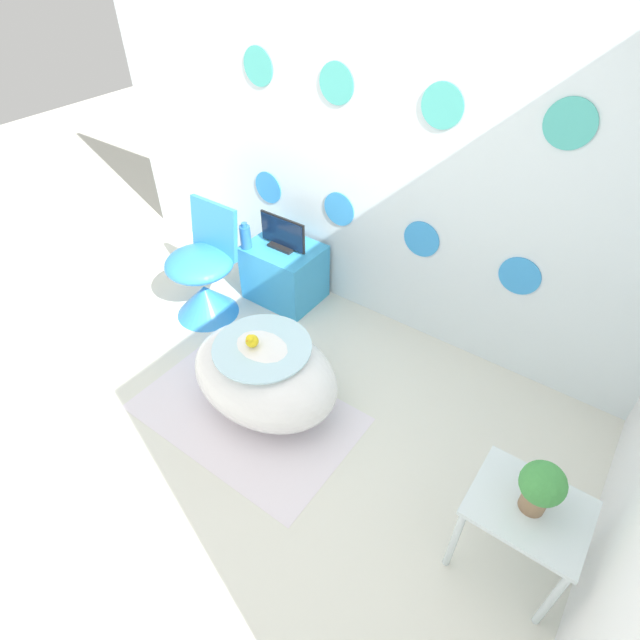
{
  "coord_description": "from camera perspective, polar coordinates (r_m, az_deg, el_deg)",
  "views": [
    {
      "loc": [
        1.4,
        -0.6,
        2.35
      ],
      "look_at": [
        0.29,
        0.93,
        0.73
      ],
      "focal_mm": 28.0,
      "sensor_mm": 36.0,
      "label": 1
    }
  ],
  "objects": [
    {
      "name": "ground_plane",
      "position": [
        2.8,
        -17.18,
        -19.51
      ],
      "size": [
        12.0,
        12.0,
        0.0
      ],
      "primitive_type": "plane",
      "color": "silver"
    },
    {
      "name": "wall_back_dotted",
      "position": [
        3.1,
        7.29,
        20.46
      ],
      "size": [
        4.55,
        0.05,
        2.6
      ],
      "color": "white",
      "rests_on": "ground_plane"
    },
    {
      "name": "rug",
      "position": [
        3.05,
        -8.38,
        -10.45
      ],
      "size": [
        1.29,
        0.82,
        0.01
      ],
      "color": "silver",
      "rests_on": "ground_plane"
    },
    {
      "name": "bathtub",
      "position": [
        2.91,
        -6.31,
        -6.18
      ],
      "size": [
        0.91,
        0.67,
        0.48
      ],
      "color": "white",
      "rests_on": "ground_plane"
    },
    {
      "name": "rubber_duck",
      "position": [
        2.71,
        -7.82,
        -2.34
      ],
      "size": [
        0.07,
        0.08,
        0.09
      ],
      "color": "yellow",
      "rests_on": "bathtub"
    },
    {
      "name": "chair",
      "position": [
        3.61,
        -13.13,
        4.34
      ],
      "size": [
        0.47,
        0.47,
        0.81
      ],
      "color": "#338CE0",
      "rests_on": "ground_plane"
    },
    {
      "name": "tv_cabinet",
      "position": [
        3.71,
        -4.08,
        5.45
      ],
      "size": [
        0.52,
        0.42,
        0.44
      ],
      "color": "#389ED6",
      "rests_on": "ground_plane"
    },
    {
      "name": "tv",
      "position": [
        3.54,
        -4.3,
        9.7
      ],
      "size": [
        0.38,
        0.12,
        0.23
      ],
      "color": "black",
      "rests_on": "tv_cabinet"
    },
    {
      "name": "vase",
      "position": [
        3.57,
        -8.52,
        9.41
      ],
      "size": [
        0.08,
        0.08,
        0.19
      ],
      "color": "#2D72B7",
      "rests_on": "tv_cabinet"
    },
    {
      "name": "side_table",
      "position": [
        2.37,
        22.38,
        -20.1
      ],
      "size": [
        0.46,
        0.38,
        0.48
      ],
      "color": "silver",
      "rests_on": "ground_plane"
    },
    {
      "name": "potted_plant_left",
      "position": [
        2.18,
        23.99,
        -16.96
      ],
      "size": [
        0.18,
        0.18,
        0.26
      ],
      "color": "#8C6B4C",
      "rests_on": "side_table"
    }
  ]
}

